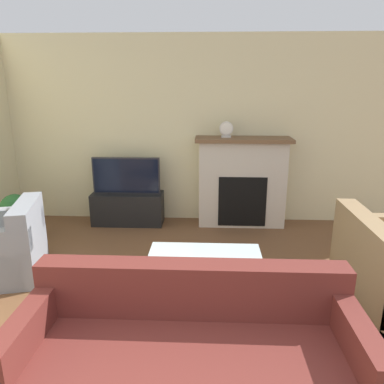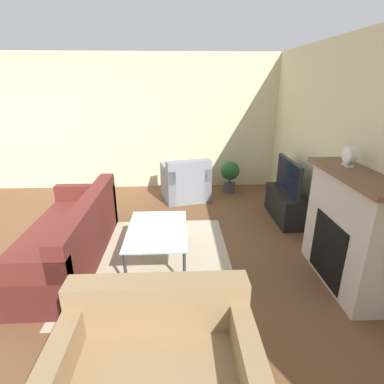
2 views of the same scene
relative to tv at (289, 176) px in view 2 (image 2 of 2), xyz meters
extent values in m
cube|color=beige|center=(0.92, 0.30, 0.61)|extent=(8.34, 0.06, 2.70)
cube|color=beige|center=(-1.78, -2.02, 0.61)|extent=(0.06, 7.58, 2.70)
cube|color=#B7A88E|center=(1.17, -2.08, -0.74)|extent=(2.29, 1.93, 0.00)
cube|color=#BCB2A3|center=(1.68, 0.08, -0.09)|extent=(1.24, 0.39, 1.29)
cube|color=black|center=(1.68, -0.12, -0.34)|extent=(0.68, 0.01, 0.72)
cube|color=brown|center=(1.68, 0.05, 0.53)|extent=(1.36, 0.45, 0.05)
cube|color=black|center=(0.00, 0.00, -0.50)|extent=(1.04, 0.38, 0.47)
cube|color=#232328|center=(0.00, 0.00, 0.00)|extent=(0.98, 0.05, 0.53)
cube|color=black|center=(0.00, -0.02, 0.00)|extent=(0.94, 0.01, 0.49)
cube|color=#5B231E|center=(1.09, -3.21, -0.53)|extent=(2.19, 0.90, 0.42)
cube|color=#5B231E|center=(1.09, -2.86, -0.12)|extent=(2.19, 0.20, 0.40)
cube|color=#5B231E|center=(0.06, -3.21, -0.41)|extent=(0.14, 0.90, 0.66)
cube|color=#5B231E|center=(2.12, -3.21, -0.41)|extent=(0.14, 0.90, 0.66)
cube|color=#8C704C|center=(2.69, -1.91, -0.12)|extent=(0.20, 1.31, 0.40)
cube|color=#8C704C|center=(3.03, -2.50, -0.41)|extent=(0.87, 0.14, 0.66)
cube|color=#8C704C|center=(3.03, -1.33, -0.41)|extent=(0.87, 0.14, 0.66)
cube|color=gray|center=(-1.02, -1.63, -0.53)|extent=(0.95, 0.98, 0.42)
cube|color=gray|center=(-0.74, -1.56, -0.12)|extent=(0.39, 0.84, 0.40)
cube|color=gray|center=(-1.10, -1.30, -0.41)|extent=(0.79, 0.32, 0.66)
cube|color=gray|center=(-0.94, -1.96, -0.41)|extent=(0.79, 0.32, 0.66)
cylinder|color=#333338|center=(0.66, -2.35, -0.53)|extent=(0.04, 0.04, 0.42)
cylinder|color=#333338|center=(1.67, -2.35, -0.53)|extent=(0.04, 0.04, 0.42)
cylinder|color=#333338|center=(0.66, -1.70, -0.53)|extent=(0.04, 0.04, 0.42)
cylinder|color=#333338|center=(1.67, -1.70, -0.53)|extent=(0.04, 0.04, 0.42)
cube|color=silver|center=(1.17, -2.03, -0.30)|extent=(1.09, 0.73, 0.02)
cylinder|color=#47474C|center=(-1.33, -0.71, -0.65)|extent=(0.24, 0.24, 0.19)
cylinder|color=#4C3823|center=(-1.33, -0.71, -0.49)|extent=(0.03, 0.03, 0.11)
sphere|color=#235628|center=(-1.33, -0.71, -0.29)|extent=(0.38, 0.38, 0.38)
cube|color=beige|center=(1.43, 0.08, 0.57)|extent=(0.13, 0.07, 0.03)
cylinder|color=beige|center=(1.43, 0.08, 0.68)|extent=(0.19, 0.07, 0.19)
cylinder|color=white|center=(1.43, 0.04, 0.68)|extent=(0.16, 0.00, 0.16)
camera|label=1|loc=(1.20, -5.22, 1.29)|focal=35.00mm
camera|label=2|loc=(4.49, -1.75, 1.41)|focal=28.00mm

